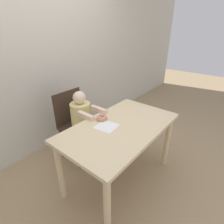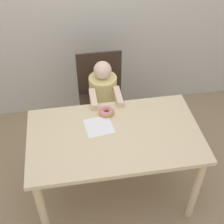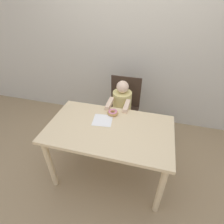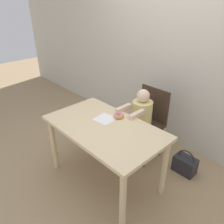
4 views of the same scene
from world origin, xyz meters
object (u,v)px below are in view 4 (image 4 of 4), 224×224
(handbag, at_px, (185,164))
(chair, at_px, (147,122))
(donut, at_px, (119,115))
(child_figure, at_px, (141,125))

(handbag, bearing_deg, chair, -174.70)
(donut, bearing_deg, child_figure, 86.86)
(chair, distance_m, donut, 0.57)
(chair, bearing_deg, donut, -92.37)
(child_figure, relative_size, donut, 8.14)
(child_figure, bearing_deg, donut, -93.14)
(chair, xyz_separation_m, handbag, (0.58, 0.05, -0.37))
(child_figure, distance_m, handbag, 0.71)
(chair, height_order, donut, chair)
(child_figure, height_order, donut, child_figure)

